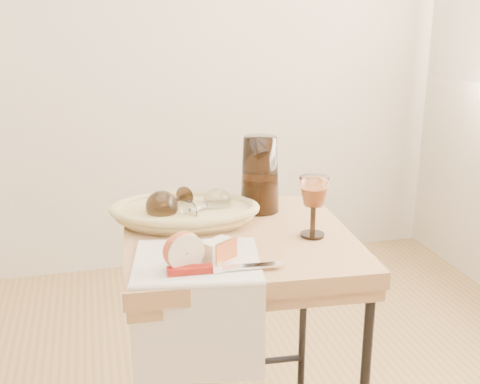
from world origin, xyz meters
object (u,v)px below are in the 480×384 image
object	(u,v)px
side_table	(238,359)
pitcher	(260,174)
bread_basket	(185,214)
table_knife	(221,267)
goblet_lying_a	(172,202)
tea_towel	(197,261)
goblet_lying_b	(205,205)
wine_goblet	(313,207)
apple_half	(182,250)

from	to	relation	value
side_table	pitcher	bearing A→B (deg)	57.73
bread_basket	table_knife	distance (m)	0.35
bread_basket	goblet_lying_a	xyz separation A→B (m)	(-0.03, 0.02, 0.03)
tea_towel	goblet_lying_b	xyz separation A→B (m)	(0.07, 0.25, 0.05)
table_knife	tea_towel	bearing A→B (deg)	122.13
bread_basket	goblet_lying_a	world-z (taller)	goblet_lying_a
tea_towel	wine_goblet	size ratio (longest dim) A/B	1.81
apple_half	goblet_lying_a	bearing A→B (deg)	70.00
goblet_lying_a	table_knife	distance (m)	0.37
goblet_lying_b	pitcher	world-z (taller)	pitcher
goblet_lying_a	table_knife	world-z (taller)	goblet_lying_a
side_table	bread_basket	size ratio (longest dim) A/B	2.07
tea_towel	wine_goblet	world-z (taller)	wine_goblet
goblet_lying_b	pitcher	bearing A→B (deg)	-12.91
goblet_lying_b	tea_towel	bearing A→B (deg)	-139.31
wine_goblet	apple_half	size ratio (longest dim) A/B	1.72
side_table	table_knife	xyz separation A→B (m)	(-0.09, -0.22, 0.39)
table_knife	bread_basket	bearing A→B (deg)	97.13
table_knife	pitcher	bearing A→B (deg)	65.91
tea_towel	wine_goblet	xyz separation A→B (m)	(0.32, 0.09, 0.08)
tea_towel	side_table	bearing A→B (deg)	57.67
tea_towel	table_knife	xyz separation A→B (m)	(0.04, -0.07, 0.01)
wine_goblet	apple_half	world-z (taller)	wine_goblet
bread_basket	goblet_lying_b	world-z (taller)	goblet_lying_b
pitcher	wine_goblet	xyz separation A→B (m)	(0.07, -0.23, -0.03)
pitcher	table_knife	bearing A→B (deg)	-137.39
goblet_lying_b	table_knife	distance (m)	0.33
pitcher	table_knife	world-z (taller)	pitcher
table_knife	apple_half	bearing A→B (deg)	157.53
apple_half	side_table	bearing A→B (deg)	30.76
pitcher	goblet_lying_a	bearing A→B (deg)	166.04
wine_goblet	pitcher	bearing A→B (deg)	108.06
side_table	wine_goblet	size ratio (longest dim) A/B	4.66
side_table	apple_half	xyz separation A→B (m)	(-0.17, -0.18, 0.42)
wine_goblet	table_knife	world-z (taller)	wine_goblet
wine_goblet	goblet_lying_b	bearing A→B (deg)	146.28
wine_goblet	table_knife	size ratio (longest dim) A/B	0.63
side_table	pitcher	world-z (taller)	pitcher
bread_basket	wine_goblet	distance (m)	0.36
goblet_lying_b	table_knife	size ratio (longest dim) A/B	0.49
tea_towel	bread_basket	distance (m)	0.27
side_table	bread_basket	xyz separation A→B (m)	(-0.12, 0.12, 0.40)
pitcher	table_knife	size ratio (longest dim) A/B	1.01
goblet_lying_b	table_knife	xyz separation A→B (m)	(-0.03, -0.32, -0.03)
bread_basket	pitcher	size ratio (longest dim) A/B	1.40
wine_goblet	table_knife	bearing A→B (deg)	-149.81
tea_towel	bread_basket	world-z (taller)	bread_basket
goblet_lying_a	wine_goblet	distance (m)	0.39
bread_basket	tea_towel	bearing A→B (deg)	-81.19
goblet_lying_a	pitcher	world-z (taller)	pitcher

